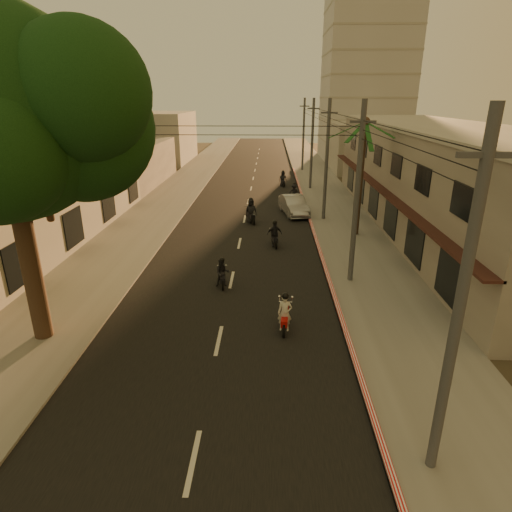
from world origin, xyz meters
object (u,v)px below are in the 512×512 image
(palm_tree, at_px, (365,129))
(scooter_mid_b, at_px, (275,234))
(scooter_mid_a, at_px, (222,273))
(broadleaf_tree, at_px, (15,116))
(scooter_far_b, at_px, (294,193))
(parked_car, at_px, (294,205))
(scooter_far_c, at_px, (283,179))
(scooter_red, at_px, (285,314))
(scooter_far_a, at_px, (251,212))

(palm_tree, bearing_deg, scooter_mid_b, -156.64)
(scooter_mid_b, bearing_deg, scooter_mid_a, -121.79)
(broadleaf_tree, relative_size, scooter_far_b, 6.78)
(parked_car, height_order, scooter_far_c, scooter_far_c)
(palm_tree, distance_m, scooter_red, 15.51)
(scooter_far_a, distance_m, parked_car, 4.32)
(scooter_far_a, bearing_deg, scooter_mid_a, -112.93)
(scooter_mid_b, xyz_separation_m, scooter_far_c, (1.07, 19.74, -0.01))
(scooter_far_c, bearing_deg, parked_car, -95.79)
(palm_tree, distance_m, scooter_mid_b, 8.89)
(parked_car, bearing_deg, scooter_red, -105.42)
(scooter_mid_a, height_order, scooter_mid_b, scooter_mid_b)
(scooter_mid_a, bearing_deg, palm_tree, 39.35)
(palm_tree, xyz_separation_m, parked_car, (-4.06, 5.58, -6.38))
(palm_tree, height_order, parked_car, palm_tree)
(broadleaf_tree, relative_size, scooter_far_c, 6.85)
(parked_car, bearing_deg, scooter_mid_a, -118.16)
(scooter_red, height_order, parked_car, scooter_red)
(scooter_far_c, bearing_deg, scooter_mid_b, -101.68)
(scooter_mid_b, xyz_separation_m, parked_car, (1.64, 8.04, -0.02))
(scooter_mid_a, height_order, scooter_far_b, scooter_far_b)
(broadleaf_tree, relative_size, scooter_mid_a, 7.55)
(scooter_far_c, bearing_deg, scooter_far_a, -109.68)
(palm_tree, bearing_deg, scooter_far_a, 158.68)
(palm_tree, xyz_separation_m, scooter_far_a, (-7.45, 2.91, -6.25))
(scooter_red, bearing_deg, broadleaf_tree, -170.32)
(scooter_mid_b, height_order, scooter_far_a, scooter_far_a)
(scooter_red, distance_m, scooter_far_a, 16.11)
(scooter_far_b, bearing_deg, palm_tree, -54.58)
(scooter_mid_a, relative_size, scooter_far_b, 0.90)
(scooter_far_c, bearing_deg, scooter_mid_a, -106.78)
(broadleaf_tree, xyz_separation_m, parked_car, (10.55, 19.43, -7.71))
(broadleaf_tree, bearing_deg, scooter_mid_a, 39.11)
(scooter_far_b, distance_m, parked_car, 4.64)
(broadleaf_tree, height_order, scooter_far_c, broadleaf_tree)
(palm_tree, height_order, scooter_far_b, palm_tree)
(scooter_far_b, bearing_deg, parked_car, -78.19)
(scooter_red, height_order, scooter_far_c, scooter_far_c)
(scooter_red, bearing_deg, scooter_far_b, 90.97)
(broadleaf_tree, bearing_deg, parked_car, 61.50)
(scooter_far_b, bearing_deg, scooter_mid_b, -83.50)
(broadleaf_tree, height_order, scooter_mid_b, broadleaf_tree)
(scooter_far_a, height_order, parked_car, scooter_far_a)
(scooter_far_b, xyz_separation_m, scooter_far_c, (-0.83, 7.07, -0.03))
(broadleaf_tree, distance_m, parked_car, 23.42)
(scooter_mid_a, relative_size, scooter_far_a, 0.81)
(scooter_far_c, bearing_deg, scooter_far_b, -91.88)
(scooter_red, relative_size, scooter_far_b, 0.97)
(broadleaf_tree, relative_size, palm_tree, 1.48)
(palm_tree, distance_m, scooter_far_b, 12.60)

